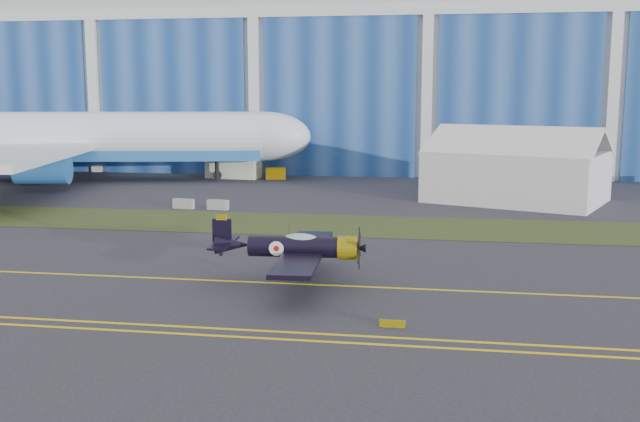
% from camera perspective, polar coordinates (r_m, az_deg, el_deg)
% --- Properties ---
extents(ground, '(260.00, 260.00, 0.00)m').
position_cam_1_polar(ground, '(52.52, -18.25, -3.21)').
color(ground, '#313039').
rests_on(ground, ground).
extents(grass_median, '(260.00, 10.00, 0.02)m').
position_cam_1_polar(grass_median, '(65.00, -12.58, -0.65)').
color(grass_median, '#475128').
rests_on(grass_median, ground).
extents(hangar, '(220.00, 45.70, 30.00)m').
position_cam_1_polar(hangar, '(119.71, -2.34, 11.11)').
color(hangar, silver).
rests_on(hangar, ground).
extents(taxiway_centreline, '(200.00, 0.20, 0.02)m').
position_cam_1_polar(taxiway_centreline, '(48.26, -20.98, -4.42)').
color(taxiway_centreline, yellow).
rests_on(taxiway_centreline, ground).
extents(guard_board_right, '(1.20, 0.15, 0.35)m').
position_cam_1_polar(guard_board_right, '(35.12, 5.53, -8.54)').
color(guard_board_right, yellow).
rests_on(guard_board_right, ground).
extents(warbird, '(10.34, 12.23, 3.47)m').
position_cam_1_polar(warbird, '(42.03, -1.99, -2.73)').
color(warbird, black).
rests_on(warbird, ground).
extents(jetliner, '(78.17, 70.15, 23.69)m').
position_cam_1_polar(jetliner, '(95.96, -19.39, 9.24)').
color(jetliner, white).
rests_on(jetliner, ground).
extents(tent, '(19.35, 16.93, 7.50)m').
position_cam_1_polar(tent, '(76.20, 14.77, 3.51)').
color(tent, white).
rests_on(tent, ground).
extents(shipping_container, '(6.99, 3.61, 2.89)m').
position_cam_1_polar(shipping_container, '(94.60, -6.61, 3.39)').
color(shipping_container, white).
rests_on(shipping_container, ground).
extents(tug, '(2.70, 1.97, 1.43)m').
position_cam_1_polar(tug, '(93.01, -3.39, 2.88)').
color(tug, yellow).
rests_on(tug, ground).
extents(barrier_a, '(2.07, 0.90, 0.90)m').
position_cam_1_polar(barrier_a, '(70.63, -10.35, 0.55)').
color(barrier_a, '#97978F').
rests_on(barrier_a, ground).
extents(barrier_b, '(2.07, 0.92, 0.90)m').
position_cam_1_polar(barrier_b, '(69.51, -7.78, 0.48)').
color(barrier_b, '#8B9F99').
rests_on(barrier_b, ground).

